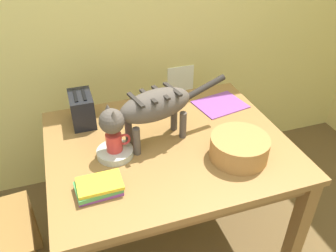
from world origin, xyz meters
name	(u,v)px	position (x,y,z in m)	size (l,w,h in m)	color
wall_rear	(116,2)	(0.00, 1.86, 1.25)	(4.38, 0.11, 2.50)	#E3D173
dining_table	(168,155)	(0.06, 1.04, 0.66)	(1.21, 0.99, 0.75)	olive
cat	(150,108)	(-0.02, 1.07, 0.95)	(0.69, 0.24, 0.29)	#50473F
saucer_bowl	(115,152)	(-0.21, 1.02, 0.77)	(0.18, 0.18, 0.03)	#B5BBAE
coffee_mug	(115,142)	(-0.21, 1.02, 0.83)	(0.12, 0.08, 0.09)	red
magazine	(220,104)	(0.48, 1.30, 0.75)	(0.28, 0.23, 0.01)	purple
book_stack	(99,187)	(-0.33, 0.80, 0.77)	(0.20, 0.14, 0.05)	purple
wicker_basket	(239,147)	(0.35, 0.83, 0.81)	(0.28, 0.28, 0.11)	#AE783E
toaster	(82,109)	(-0.32, 1.37, 0.83)	(0.12, 0.20, 0.18)	black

